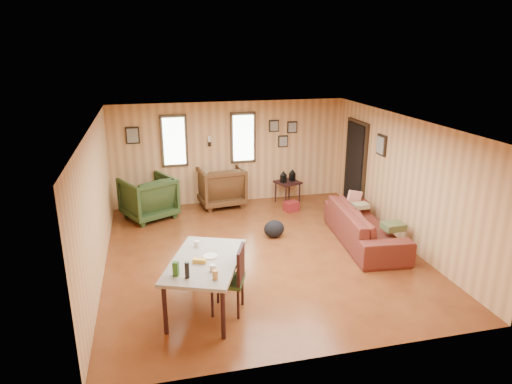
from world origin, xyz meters
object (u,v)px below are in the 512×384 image
recliner_brown (220,184)px  side_table (288,180)px  dining_table (205,265)px  recliner_green (148,196)px  sofa (365,220)px  end_table (166,193)px

recliner_brown → side_table: bearing=165.1°
side_table → dining_table: dining_table is taller
recliner_brown → recliner_green: 1.73m
sofa → dining_table: size_ratio=1.35×
recliner_brown → sofa: bearing=122.9°
sofa → end_table: sofa is taller
end_table → recliner_green: bearing=-125.0°
recliner_green → end_table: bearing=-152.2°
recliner_green → dining_table: (0.74, -3.92, 0.20)m
recliner_brown → recliner_green: (-1.66, -0.46, -0.01)m
sofa → recliner_brown: (-2.34, 2.78, 0.06)m
recliner_green → dining_table: size_ratio=0.58×
recliner_green → side_table: 3.26m
recliner_brown → end_table: recliner_brown is taller
recliner_green → side_table: (3.25, 0.25, 0.05)m
end_table → recliner_brown: bearing=-5.3°
end_table → dining_table: dining_table is taller
sofa → recliner_brown: 3.63m
recliner_brown → dining_table: recliner_brown is taller
side_table → dining_table: bearing=-121.1°
recliner_green → end_table: size_ratio=1.58×
end_table → side_table: side_table is taller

